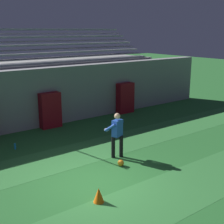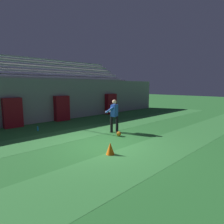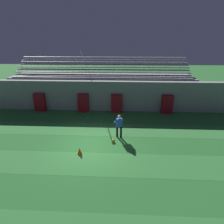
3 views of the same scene
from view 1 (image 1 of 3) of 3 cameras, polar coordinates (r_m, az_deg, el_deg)
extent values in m
plane|color=#286B2D|center=(9.73, -3.47, -12.90)|extent=(80.00, 80.00, 0.00)
cube|color=#337A38|center=(8.45, 3.84, -17.53)|extent=(28.00, 2.08, 0.01)
cube|color=#337A38|center=(11.54, -9.89, -8.49)|extent=(28.00, 2.08, 0.01)
cube|color=gray|center=(14.84, -17.62, 1.93)|extent=(24.00, 0.60, 2.80)
cube|color=maroon|center=(15.03, -11.23, 0.31)|extent=(0.99, 0.44, 1.68)
cube|color=maroon|center=(17.45, 2.42, 2.58)|extent=(0.99, 0.44, 1.68)
cube|color=#A8AAB2|center=(15.30, -19.04, 8.08)|extent=(17.10, 0.36, 0.10)
cube|color=gray|center=(15.13, -18.72, 7.17)|extent=(17.10, 0.60, 0.04)
cube|color=gray|center=(15.75, -19.67, 8.82)|extent=(17.10, 0.60, 0.04)
cylinder|color=black|center=(11.37, 0.22, -6.40)|extent=(0.17, 0.17, 0.82)
cylinder|color=black|center=(11.43, 1.69, -6.29)|extent=(0.17, 0.17, 0.82)
cube|color=#234CB2|center=(11.16, 0.97, -2.95)|extent=(0.43, 0.34, 0.60)
sphere|color=tan|center=(11.04, 0.98, -0.77)|extent=(0.22, 0.22, 0.22)
cylinder|color=#234CB2|center=(11.04, -0.34, -2.87)|extent=(0.22, 0.48, 0.37)
cylinder|color=#234CB2|center=(11.41, 1.10, -2.29)|extent=(0.22, 0.48, 0.37)
cube|color=silver|center=(11.23, -1.04, -3.27)|extent=(0.14, 0.14, 0.08)
cube|color=silver|center=(11.53, 0.17, -2.78)|extent=(0.14, 0.14, 0.08)
sphere|color=orange|center=(10.80, 1.62, -9.30)|extent=(0.22, 0.22, 0.22)
cone|color=orange|center=(8.69, -2.45, -14.94)|extent=(0.30, 0.30, 0.42)
cylinder|color=#1E8CD8|center=(12.81, -17.31, -6.01)|extent=(0.07, 0.07, 0.24)
camera|label=2|loc=(2.75, -28.97, -39.01)|focal=30.00mm
camera|label=3|loc=(7.55, 82.15, 17.06)|focal=30.00mm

